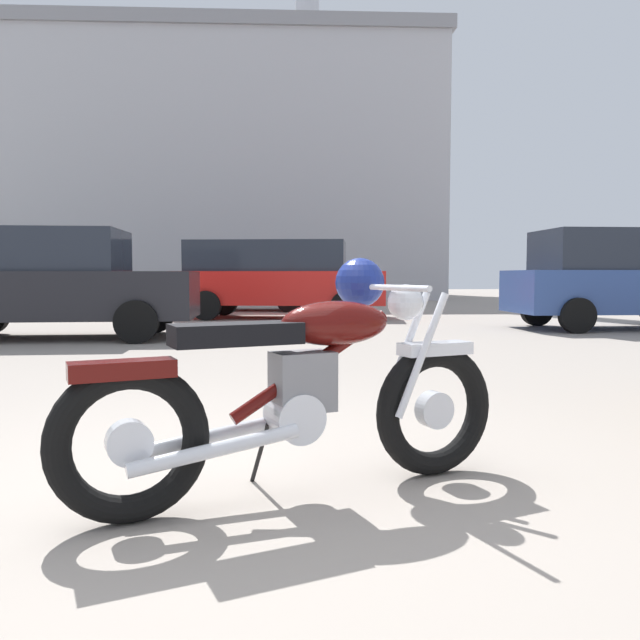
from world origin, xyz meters
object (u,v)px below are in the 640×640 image
Objects in this scene: pale_sedan_back at (616,278)px; vintage_motorcycle at (307,384)px; white_estate_far at (56,284)px; dark_sedan_left at (2,278)px; silver_sedan_mid at (242,280)px; red_hatchback_near at (276,277)px.

vintage_motorcycle is at bearing -126.16° from pale_sedan_back.
white_estate_far is 9.57m from pale_sedan_back.
vintage_motorcycle is at bearing -70.13° from dark_sedan_left.
white_estate_far and silver_sedan_mid have the same top height.
dark_sedan_left is at bearing 178.14° from red_hatchback_near.
red_hatchback_near is 1.17× the size of white_estate_far.
red_hatchback_near is at bearing -17.36° from dark_sedan_left.
dark_sedan_left is (-6.43, 1.40, -0.02)m from red_hatchback_near.
vintage_motorcycle is 14.97m from silver_sedan_mid.
red_hatchback_near reaches higher than silver_sedan_mid.
dark_sedan_left is at bearing 96.11° from vintage_motorcycle.
dark_sedan_left reaches higher than silver_sedan_mid.
dark_sedan_left is 5.95m from silver_sedan_mid.
pale_sedan_back is at bearing 4.90° from white_estate_far.
dark_sedan_left reaches higher than red_hatchback_near.
silver_sedan_mid is at bearing 70.74° from white_estate_far.
pale_sedan_back reaches higher than red_hatchback_near.
vintage_motorcycle is 14.44m from dark_sedan_left.
white_estate_far is 6.40m from dark_sedan_left.
pale_sedan_back reaches higher than silver_sedan_mid.
white_estate_far is at bearing -173.80° from pale_sedan_back.
red_hatchback_near is 3.37m from silver_sedan_mid.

